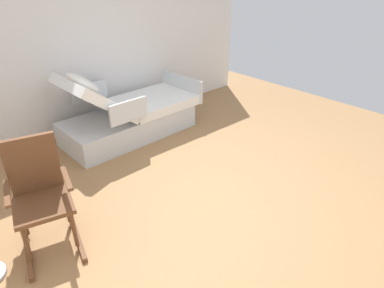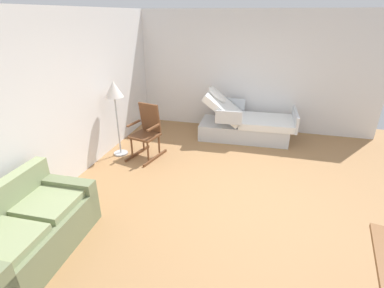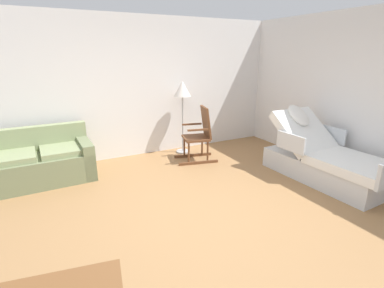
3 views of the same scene
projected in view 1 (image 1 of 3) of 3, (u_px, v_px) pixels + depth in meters
The scene contains 4 objects.
ground_plane at pixel (249, 202), 3.64m from camera, with size 7.31×7.31×0.00m, color #9E7247.
side_wall at pixel (102, 37), 4.96m from camera, with size 0.10×5.57×2.70m, color white.
hospital_bed at pixel (129, 116), 4.95m from camera, with size 1.07×2.10×1.17m.
rocking_chair at pixel (41, 196), 2.92m from camera, with size 0.85×0.63×1.05m.
Camera 1 is at (-1.76, 2.39, 2.29)m, focal length 31.06 mm.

